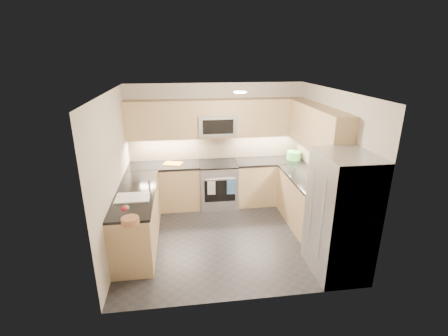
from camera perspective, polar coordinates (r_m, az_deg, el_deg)
floor at (r=5.86m, az=0.47°, el=-11.81°), size 3.60×3.20×0.00m
ceiling at (r=5.04m, az=0.55°, el=13.27°), size 3.60×3.20×0.02m
wall_back at (r=6.84m, az=-1.41°, el=4.26°), size 3.60×0.02×2.50m
wall_front at (r=3.88m, az=3.93°, el=-8.18°), size 3.60×0.02×2.50m
wall_left at (r=5.38m, az=-18.83°, el=-1.09°), size 0.02×3.20×2.50m
wall_right at (r=5.84m, az=18.26°, el=0.58°), size 0.02×3.20×2.50m
base_cab_back_left at (r=6.78m, az=-10.27°, el=-3.33°), size 1.42×0.60×0.90m
base_cab_back_right at (r=7.01m, az=7.81°, el=-2.42°), size 1.42×0.60×0.90m
base_cab_right at (r=6.14m, az=14.34°, el=-6.15°), size 0.60×1.70×0.90m
base_cab_peninsula at (r=5.65m, az=-14.93°, el=-8.58°), size 0.60×2.00×0.90m
countertop_back_left at (r=6.62m, az=-10.52°, el=0.42°), size 1.42×0.63×0.04m
countertop_back_right at (r=6.85m, az=7.99°, el=1.23°), size 1.42×0.63×0.04m
countertop_right at (r=5.96m, az=14.72°, el=-2.07°), size 0.63×1.70×0.04m
countertop_peninsula at (r=5.45m, az=-15.36°, el=-4.21°), size 0.63×2.00×0.04m
upper_cab_back at (r=6.54m, az=-1.28°, el=8.73°), size 3.60×0.35×0.75m
upper_cab_right at (r=5.86m, az=16.16°, el=6.71°), size 0.35×1.95×0.75m
backsplash_back at (r=6.85m, az=-1.41°, el=3.81°), size 3.60×0.01×0.51m
backsplash_right at (r=6.24m, az=16.43°, el=1.43°), size 0.01×2.30×0.51m
gas_range at (r=6.79m, az=-1.05°, el=-2.95°), size 0.76×0.65×0.91m
range_cooktop at (r=6.63m, az=-1.08°, el=0.73°), size 0.76×0.65×0.03m
oven_door_glass at (r=6.49m, az=-0.71°, el=-4.09°), size 0.62×0.02×0.45m
oven_handle at (r=6.37m, az=-0.70°, el=-1.93°), size 0.60×0.02×0.02m
microwave at (r=6.54m, az=-1.25°, el=7.61°), size 0.76×0.40×0.40m
microwave_door at (r=6.34m, az=-1.04°, el=7.23°), size 0.60×0.01×0.28m
refrigerator at (r=4.88m, az=19.82°, el=-7.86°), size 0.70×0.90×1.80m
fridge_handle_left at (r=4.56m, az=16.72°, el=-8.78°), size 0.02×0.02×1.20m
fridge_handle_right at (r=4.85m, az=15.01°, el=-6.83°), size 0.02×0.02×1.20m
sink_basin at (r=5.24m, az=-15.64°, el=-5.70°), size 0.52×0.38×0.16m
faucet at (r=5.13m, az=-12.96°, el=-3.58°), size 0.03×0.03×0.28m
utensil_bowl at (r=6.97m, az=12.15°, el=2.17°), size 0.38×0.38×0.17m
cutting_board at (r=6.63m, az=-8.98°, el=0.79°), size 0.42×0.35×0.01m
fruit_basket at (r=4.47m, az=-16.17°, el=-8.88°), size 0.30×0.30×0.08m
fruit_apple at (r=4.65m, az=-17.11°, el=-6.82°), size 0.08×0.08×0.08m
fruit_pear at (r=4.66m, az=-16.76°, el=-6.68°), size 0.07×0.07×0.07m
dish_towel_check at (r=6.39m, az=-2.23°, el=-3.49°), size 0.15×0.02×0.29m
dish_towel_blue at (r=6.44m, az=1.25°, el=-3.31°), size 0.17×0.02×0.32m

